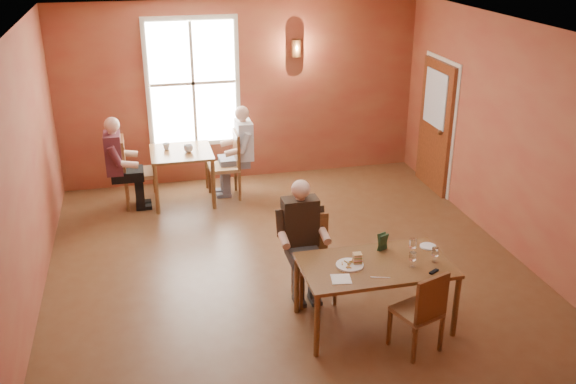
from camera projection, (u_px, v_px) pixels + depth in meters
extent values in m
cube|color=brown|center=(292.00, 275.00, 8.07)|extent=(6.00, 7.00, 0.01)
cube|color=brown|center=(242.00, 92.00, 10.62)|extent=(6.00, 0.04, 3.00)
cube|color=brown|center=(414.00, 337.00, 4.35)|extent=(6.00, 0.04, 3.00)
cube|color=brown|center=(20.00, 186.00, 6.85)|extent=(0.04, 7.00, 3.00)
cube|color=brown|center=(521.00, 144.00, 8.13)|extent=(0.04, 7.00, 3.00)
cube|color=white|center=(292.00, 33.00, 6.91)|extent=(6.00, 7.00, 0.04)
cube|color=white|center=(193.00, 83.00, 10.33)|extent=(1.36, 0.10, 1.96)
cube|color=maroon|center=(435.00, 126.00, 10.35)|extent=(0.12, 1.04, 2.10)
cylinder|color=brown|center=(296.00, 48.00, 10.46)|extent=(0.16, 0.16, 0.28)
cylinder|color=white|center=(350.00, 264.00, 6.75)|extent=(0.36, 0.36, 0.04)
cube|color=tan|center=(357.00, 260.00, 6.77)|extent=(0.10, 0.10, 0.11)
cube|color=#224327|center=(383.00, 242.00, 7.06)|extent=(0.13, 0.10, 0.20)
cube|color=silver|center=(380.00, 277.00, 6.54)|extent=(0.20, 0.07, 0.00)
cube|color=white|center=(341.00, 279.00, 6.51)|extent=(0.23, 0.23, 0.01)
cylinder|color=silver|center=(428.00, 246.00, 7.16)|extent=(0.23, 0.23, 0.01)
cube|color=black|center=(434.00, 271.00, 6.64)|extent=(0.13, 0.10, 0.02)
imported|color=white|center=(188.00, 149.00, 9.85)|extent=(0.17, 0.17, 0.11)
imported|color=silver|center=(166.00, 146.00, 9.96)|extent=(0.14, 0.14, 0.10)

